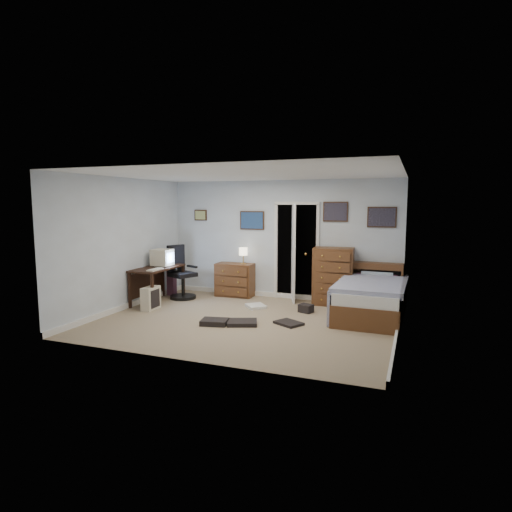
{
  "coord_description": "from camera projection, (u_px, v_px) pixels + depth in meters",
  "views": [
    {
      "loc": [
        2.71,
        -6.65,
        2.02
      ],
      "look_at": [
        0.08,
        0.3,
        1.1
      ],
      "focal_mm": 30.0,
      "sensor_mm": 36.0,
      "label": 1
    }
  ],
  "objects": [
    {
      "name": "floor",
      "position": [
        246.0,
        322.0,
        7.37
      ],
      "size": [
        5.0,
        4.0,
        0.02
      ],
      "primitive_type": "cube",
      "color": "gray",
      "rests_on": "ground"
    },
    {
      "name": "computer_desk",
      "position": [
        154.0,
        275.0,
        8.72
      ],
      "size": [
        0.61,
        1.28,
        0.73
      ],
      "rotation": [
        0.0,
        0.0,
        0.02
      ],
      "color": "black",
      "rests_on": "floor"
    },
    {
      "name": "crt_monitor",
      "position": [
        162.0,
        257.0,
        8.78
      ],
      "size": [
        0.39,
        0.36,
        0.35
      ],
      "rotation": [
        0.0,
        0.0,
        0.02
      ],
      "color": "beige",
      "rests_on": "computer_desk"
    },
    {
      "name": "keyboard",
      "position": [
        155.0,
        270.0,
        8.28
      ],
      "size": [
        0.15,
        0.39,
        0.02
      ],
      "primitive_type": "cube",
      "rotation": [
        0.0,
        0.0,
        0.02
      ],
      "color": "beige",
      "rests_on": "computer_desk"
    },
    {
      "name": "pc_tower",
      "position": [
        151.0,
        298.0,
        8.15
      ],
      "size": [
        0.21,
        0.41,
        0.44
      ],
      "rotation": [
        0.0,
        0.0,
        0.02
      ],
      "color": "beige",
      "rests_on": "floor"
    },
    {
      "name": "office_chair",
      "position": [
        181.0,
        278.0,
        9.11
      ],
      "size": [
        0.72,
        0.72,
        1.13
      ],
      "rotation": [
        0.0,
        0.0,
        -0.41
      ],
      "color": "black",
      "rests_on": "floor"
    },
    {
      "name": "media_stack",
      "position": [
        172.0,
        277.0,
        9.41
      ],
      "size": [
        0.16,
        0.16,
        0.8
      ],
      "primitive_type": "cube",
      "rotation": [
        0.0,
        0.0,
        0.03
      ],
      "color": "maroon",
      "rests_on": "floor"
    },
    {
      "name": "low_dresser",
      "position": [
        235.0,
        280.0,
        9.32
      ],
      "size": [
        0.82,
        0.43,
        0.72
      ],
      "primitive_type": "cube",
      "rotation": [
        0.0,
        0.0,
        0.03
      ],
      "color": "brown",
      "rests_on": "floor"
    },
    {
      "name": "table_lamp",
      "position": [
        243.0,
        252.0,
        9.17
      ],
      "size": [
        0.19,
        0.19,
        0.35
      ],
      "rotation": [
        0.0,
        0.0,
        0.03
      ],
      "color": "gold",
      "rests_on": "low_dresser"
    },
    {
      "name": "doorway",
      "position": [
        300.0,
        251.0,
        9.23
      ],
      "size": [
        0.96,
        1.12,
        2.05
      ],
      "color": "black",
      "rests_on": "floor"
    },
    {
      "name": "tall_dresser",
      "position": [
        333.0,
        276.0,
        8.51
      ],
      "size": [
        0.81,
        0.51,
        1.14
      ],
      "primitive_type": "cube",
      "rotation": [
        0.0,
        0.0,
        0.07
      ],
      "color": "brown",
      "rests_on": "floor"
    },
    {
      "name": "headboard_bookcase",
      "position": [
        377.0,
        284.0,
        8.33
      ],
      "size": [
        0.97,
        0.26,
        0.87
      ],
      "rotation": [
        0.0,
        0.0,
        -0.02
      ],
      "color": "brown",
      "rests_on": "floor"
    },
    {
      "name": "bed",
      "position": [
        371.0,
        297.0,
        7.68
      ],
      "size": [
        1.21,
        2.19,
        0.71
      ],
      "rotation": [
        0.0,
        0.0,
        -0.02
      ],
      "color": "brown",
      "rests_on": "floor"
    },
    {
      "name": "wall_posters",
      "position": [
        307.0,
        217.0,
        8.79
      ],
      "size": [
        4.38,
        0.04,
        0.6
      ],
      "color": "#331E11",
      "rests_on": "floor"
    },
    {
      "name": "floor_clutter",
      "position": [
        254.0,
        317.0,
        7.46
      ],
      "size": [
        1.68,
        1.79,
        0.15
      ],
      "rotation": [
        0.0,
        0.0,
        -0.35
      ],
      "color": "black",
      "rests_on": "floor"
    }
  ]
}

